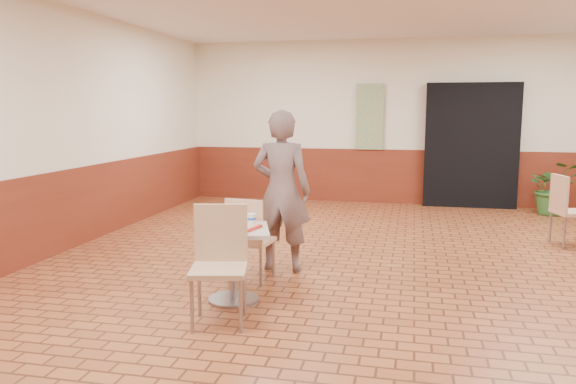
% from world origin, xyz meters
% --- Properties ---
extents(room_shell, '(8.01, 10.01, 3.01)m').
position_xyz_m(room_shell, '(0.00, 0.00, 1.50)').
color(room_shell, brown).
rests_on(room_shell, ground).
extents(wainscot_band, '(8.00, 10.00, 1.00)m').
position_xyz_m(wainscot_band, '(0.00, 0.00, 0.50)').
color(wainscot_band, maroon).
rests_on(wainscot_band, ground).
extents(corridor_doorway, '(1.60, 0.22, 2.20)m').
position_xyz_m(corridor_doorway, '(1.20, 4.88, 1.10)').
color(corridor_doorway, black).
rests_on(corridor_doorway, ground).
extents(promo_poster, '(0.50, 0.03, 1.20)m').
position_xyz_m(promo_poster, '(-0.60, 4.94, 1.60)').
color(promo_poster, gray).
rests_on(promo_poster, wainscot_band).
extents(main_table, '(0.64, 0.64, 0.68)m').
position_xyz_m(main_table, '(-1.37, -0.80, 0.46)').
color(main_table, '#BFAE9A').
rests_on(main_table, ground).
extents(chair_main_front, '(0.53, 0.53, 0.96)m').
position_xyz_m(chair_main_front, '(-1.33, -1.29, 0.54)').
color(chair_main_front, tan).
rests_on(chair_main_front, ground).
extents(chair_main_back, '(0.45, 0.45, 0.87)m').
position_xyz_m(chair_main_back, '(-1.39, -0.24, 0.48)').
color(chair_main_back, '#DCAC84').
rests_on(chair_main_back, ground).
extents(customer, '(0.64, 0.43, 1.74)m').
position_xyz_m(customer, '(-1.17, 0.28, 0.87)').
color(customer, '#6B5653').
rests_on(customer, ground).
extents(serving_tray, '(0.43, 0.34, 0.03)m').
position_xyz_m(serving_tray, '(-1.37, -0.80, 0.69)').
color(serving_tray, red).
rests_on(serving_tray, main_table).
extents(ring_donut, '(0.13, 0.13, 0.03)m').
position_xyz_m(ring_donut, '(-1.48, -0.76, 0.72)').
color(ring_donut, gold).
rests_on(ring_donut, serving_tray).
extents(long_john_donut, '(0.16, 0.12, 0.05)m').
position_xyz_m(long_john_donut, '(-1.34, -0.88, 0.73)').
color(long_john_donut, '#B27534').
rests_on(long_john_donut, serving_tray).
extents(paper_cup, '(0.08, 0.08, 0.10)m').
position_xyz_m(paper_cup, '(-1.22, -0.72, 0.75)').
color(paper_cup, white).
rests_on(paper_cup, serving_tray).
extents(chair_second_left, '(0.51, 0.51, 0.92)m').
position_xyz_m(chair_second_left, '(2.14, 2.11, 0.51)').
color(chair_second_left, '#D9A782').
rests_on(chair_second_left, ground).
extents(potted_plant, '(0.86, 0.76, 0.90)m').
position_xyz_m(potted_plant, '(2.49, 4.40, 0.45)').
color(potted_plant, '#2D6026').
rests_on(potted_plant, ground).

